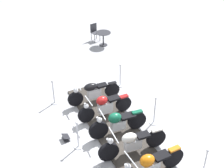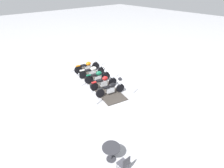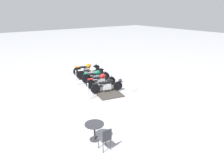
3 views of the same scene
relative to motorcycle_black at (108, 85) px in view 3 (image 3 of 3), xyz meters
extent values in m
plane|color=#B2B2B7|center=(-0.40, -2.07, -0.51)|extent=(80.00, 80.00, 0.00)
cube|color=#38332D|center=(-0.40, -2.07, -0.48)|extent=(2.82, 6.58, 0.06)
cylinder|color=black|center=(-0.70, 0.18, -0.15)|extent=(0.62, 0.25, 0.61)
cylinder|color=black|center=(0.79, -0.20, -0.15)|extent=(0.62, 0.25, 0.61)
cube|color=silver|center=(0.04, -0.01, -0.09)|extent=(0.57, 0.31, 0.40)
ellipsoid|color=black|center=(-0.09, 0.02, 0.23)|extent=(0.60, 0.42, 0.30)
cube|color=black|center=(0.36, -0.09, 0.19)|extent=(0.45, 0.36, 0.08)
cube|color=black|center=(0.79, -0.20, 0.18)|extent=(0.36, 0.20, 0.06)
cylinder|color=silver|center=(-0.64, 0.16, 0.11)|extent=(0.28, 0.13, 0.52)
cylinder|color=silver|center=(-0.57, 0.14, 0.43)|extent=(0.20, 0.66, 0.04)
sphere|color=silver|center=(-0.66, 0.17, 0.23)|extent=(0.18, 0.18, 0.18)
cylinder|color=black|center=(-0.92, -0.89, -0.15)|extent=(0.62, 0.26, 0.61)
cylinder|color=black|center=(0.56, -1.19, -0.15)|extent=(0.62, 0.26, 0.61)
cube|color=silver|center=(-0.18, -1.04, -0.08)|extent=(0.55, 0.34, 0.43)
ellipsoid|color=#AD1919|center=(-0.30, -1.01, 0.27)|extent=(0.48, 0.40, 0.32)
cube|color=black|center=(0.15, -1.11, 0.23)|extent=(0.50, 0.38, 0.08)
cube|color=#AD1919|center=(0.56, -1.19, 0.18)|extent=(0.36, 0.23, 0.06)
cylinder|color=silver|center=(-0.86, -0.90, 0.11)|extent=(0.25, 0.12, 0.52)
cylinder|color=silver|center=(-0.80, -0.91, 0.43)|extent=(0.17, 0.68, 0.04)
sphere|color=silver|center=(-0.90, -0.89, 0.23)|extent=(0.18, 0.18, 0.18)
cylinder|color=black|center=(-1.08, -1.87, -0.12)|extent=(0.68, 0.30, 0.67)
cylinder|color=black|center=(0.28, -2.26, -0.12)|extent=(0.68, 0.30, 0.67)
cube|color=silver|center=(-0.40, -2.07, -0.09)|extent=(0.53, 0.35, 0.35)
ellipsoid|color=#0F5138|center=(-0.52, -2.03, 0.23)|extent=(0.55, 0.47, 0.35)
cube|color=black|center=(-0.06, -2.16, 0.18)|extent=(0.59, 0.45, 0.08)
cube|color=#0F5138|center=(0.28, -2.26, 0.25)|extent=(0.40, 0.24, 0.06)
cylinder|color=silver|center=(-1.01, -1.89, 0.17)|extent=(0.28, 0.14, 0.58)
cylinder|color=silver|center=(-0.94, -1.91, 0.51)|extent=(0.20, 0.59, 0.04)
sphere|color=silver|center=(-1.04, -1.88, 0.31)|extent=(0.18, 0.18, 0.18)
cylinder|color=black|center=(-1.41, -2.87, -0.12)|extent=(0.67, 0.30, 0.66)
cylinder|color=black|center=(0.17, -3.32, -0.12)|extent=(0.67, 0.30, 0.66)
cube|color=silver|center=(-0.62, -3.09, -0.10)|extent=(0.59, 0.36, 0.35)
ellipsoid|color=silver|center=(-0.75, -3.06, 0.21)|extent=(0.56, 0.44, 0.32)
cube|color=black|center=(-0.30, -3.19, 0.17)|extent=(0.48, 0.39, 0.08)
cube|color=silver|center=(0.17, -3.32, 0.24)|extent=(0.39, 0.24, 0.06)
cylinder|color=silver|center=(-1.33, -2.89, 0.16)|extent=(0.31, 0.15, 0.56)
cylinder|color=silver|center=(-1.25, -2.91, 0.50)|extent=(0.25, 0.74, 0.04)
sphere|color=silver|center=(-1.35, -2.88, 0.30)|extent=(0.18, 0.18, 0.18)
cylinder|color=black|center=(-1.65, -3.98, -0.12)|extent=(0.69, 0.24, 0.68)
cylinder|color=black|center=(-0.04, -4.26, -0.12)|extent=(0.69, 0.24, 0.68)
cube|color=silver|center=(-0.85, -4.12, -0.09)|extent=(0.57, 0.32, 0.36)
ellipsoid|color=#D16B0F|center=(-0.98, -4.10, 0.24)|extent=(0.51, 0.42, 0.35)
cube|color=black|center=(-0.49, -4.18, 0.19)|extent=(0.54, 0.39, 0.08)
cube|color=#D16B0F|center=(-0.04, -4.26, 0.25)|extent=(0.40, 0.22, 0.06)
cylinder|color=silver|center=(-1.58, -4.00, 0.17)|extent=(0.29, 0.12, 0.58)
cylinder|color=silver|center=(-1.51, -4.01, 0.52)|extent=(0.16, 0.75, 0.04)
sphere|color=silver|center=(-1.60, -3.99, 0.32)|extent=(0.18, 0.18, 0.18)
cylinder|color=silver|center=(1.02, -2.37, -0.50)|extent=(0.35, 0.35, 0.03)
cylinder|color=silver|center=(1.02, -2.37, 0.02)|extent=(0.05, 0.05, 1.01)
sphere|color=silver|center=(1.02, -2.37, 0.56)|extent=(0.09, 0.09, 0.09)
cylinder|color=silver|center=(-1.82, -1.76, -0.50)|extent=(0.31, 0.31, 0.03)
cylinder|color=silver|center=(-1.82, -1.76, -0.01)|extent=(0.05, 0.05, 0.95)
sphere|color=silver|center=(-1.82, -1.76, 0.50)|extent=(0.09, 0.09, 0.09)
cylinder|color=silver|center=(-1.25, 0.90, -0.50)|extent=(0.29, 0.29, 0.03)
cylinder|color=silver|center=(-1.25, 0.90, -0.02)|extent=(0.05, 0.05, 0.94)
sphere|color=silver|center=(-1.25, 0.90, 0.49)|extent=(0.09, 0.09, 0.09)
cylinder|color=silver|center=(0.45, -5.03, -0.50)|extent=(0.30, 0.30, 0.03)
cylinder|color=silver|center=(0.45, -5.03, -0.02)|extent=(0.05, 0.05, 0.94)
sphere|color=silver|center=(0.45, -5.03, 0.49)|extent=(0.09, 0.09, 0.09)
cylinder|color=silver|center=(-2.40, -4.42, -0.50)|extent=(0.32, 0.32, 0.03)
cylinder|color=silver|center=(-2.40, -4.42, -0.01)|extent=(0.05, 0.05, 0.96)
sphere|color=silver|center=(-2.40, -4.42, 0.51)|extent=(0.09, 0.09, 0.09)
cylinder|color=silver|center=(1.60, 0.29, -0.50)|extent=(0.28, 0.28, 0.03)
cylinder|color=silver|center=(1.60, 0.29, -0.01)|extent=(0.05, 0.05, 0.95)
sphere|color=silver|center=(1.60, 0.29, 0.50)|extent=(0.09, 0.09, 0.09)
cube|color=#333338|center=(-1.97, -1.20, -0.50)|extent=(0.27, 0.37, 0.02)
cube|color=black|center=(-1.97, -1.20, -0.38)|extent=(0.29, 0.34, 0.10)
cylinder|color=#2D2D33|center=(3.42, 3.97, -0.50)|extent=(0.44, 0.44, 0.02)
cylinder|color=#2D2D33|center=(3.42, 3.97, -0.15)|extent=(0.07, 0.07, 0.69)
cylinder|color=#2D2D33|center=(3.42, 3.97, 0.21)|extent=(0.79, 0.79, 0.03)
cylinder|color=#2D2D33|center=(3.60, 4.55, -0.29)|extent=(0.03, 0.03, 0.45)
cylinder|color=#2D2D33|center=(3.27, 4.56, -0.29)|extent=(0.03, 0.03, 0.45)
cylinder|color=#2D2D33|center=(3.61, 4.89, -0.29)|extent=(0.03, 0.03, 0.45)
cylinder|color=#2D2D33|center=(3.27, 4.90, -0.29)|extent=(0.03, 0.03, 0.45)
cube|color=#3F3F47|center=(3.44, 4.72, -0.05)|extent=(0.41, 0.41, 0.04)
cube|color=#2D2D33|center=(3.44, 4.91, 0.20)|extent=(0.40, 0.04, 0.45)
camera|label=1|loc=(-5.59, -8.43, 6.80)|focal=50.13mm
camera|label=2|loc=(6.93, 8.06, 6.37)|focal=29.12mm
camera|label=3|loc=(7.26, 10.48, 4.65)|focal=33.97mm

